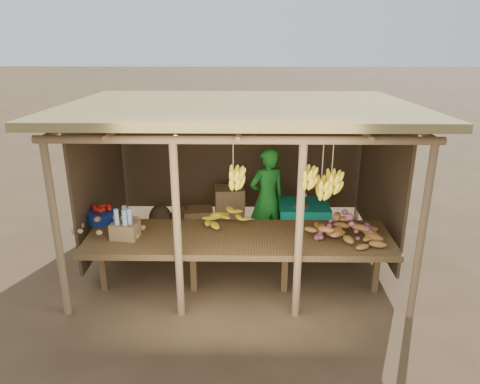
{
  "coord_description": "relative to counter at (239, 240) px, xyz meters",
  "views": [
    {
      "loc": [
        0.09,
        -6.36,
        3.42
      ],
      "look_at": [
        0.0,
        0.0,
        1.05
      ],
      "focal_mm": 35.0,
      "sensor_mm": 36.0,
      "label": 1
    }
  ],
  "objects": [
    {
      "name": "carton_stack",
      "position": [
        -0.36,
        1.85,
        -0.4
      ],
      "size": [
        1.06,
        0.45,
        0.77
      ],
      "color": "olive",
      "rests_on": "ground"
    },
    {
      "name": "potato_heap",
      "position": [
        -1.7,
        0.1,
        0.24
      ],
      "size": [
        0.89,
        0.56,
        0.36
      ],
      "primitive_type": null,
      "rotation": [
        0.0,
        0.0,
        0.05
      ],
      "color": "tan",
      "rests_on": "counter"
    },
    {
      "name": "stall_structure",
      "position": [
        0.04,
        1.02,
        1.19
      ],
      "size": [
        4.7,
        3.5,
        2.43
      ],
      "color": "#916F4B",
      "rests_on": "ground"
    },
    {
      "name": "tomato_basin",
      "position": [
        -1.89,
        0.45,
        0.15
      ],
      "size": [
        0.42,
        0.42,
        0.22
      ],
      "rotation": [
        0.0,
        0.0,
        -0.16
      ],
      "color": "navy",
      "rests_on": "counter"
    },
    {
      "name": "tarp_crate",
      "position": [
        0.99,
        1.34,
        -0.36
      ],
      "size": [
        0.78,
        0.67,
        0.93
      ],
      "color": "brown",
      "rests_on": "ground"
    },
    {
      "name": "burlap_sacks",
      "position": [
        -1.19,
        1.88,
        -0.5
      ],
      "size": [
        0.77,
        0.4,
        0.54
      ],
      "color": "#4B3823",
      "rests_on": "ground"
    },
    {
      "name": "banana_pile",
      "position": [
        -0.15,
        0.29,
        0.23
      ],
      "size": [
        0.68,
        0.54,
        0.35
      ],
      "primitive_type": null,
      "rotation": [
        0.0,
        0.0,
        -0.35
      ],
      "color": "yellow",
      "rests_on": "counter"
    },
    {
      "name": "sweet_potato_heap",
      "position": [
        1.24,
        -0.07,
        0.24
      ],
      "size": [
        1.04,
        0.71,
        0.36
      ],
      "primitive_type": null,
      "rotation": [
        0.0,
        0.0,
        -0.14
      ],
      "color": "#A9692B",
      "rests_on": "counter"
    },
    {
      "name": "bottle_box",
      "position": [
        -1.44,
        -0.06,
        0.22
      ],
      "size": [
        0.36,
        0.3,
        0.41
      ],
      "color": "olive",
      "rests_on": "counter"
    },
    {
      "name": "ground",
      "position": [
        -0.0,
        0.95,
        -0.74
      ],
      "size": [
        60.0,
        60.0,
        0.0
      ],
      "primitive_type": "plane",
      "color": "brown",
      "rests_on": "ground"
    },
    {
      "name": "vendor",
      "position": [
        0.42,
        1.34,
        0.07
      ],
      "size": [
        0.69,
        0.58,
        1.61
      ],
      "primitive_type": "imported",
      "rotation": [
        0.0,
        0.0,
        3.54
      ],
      "color": "#1B7B22",
      "rests_on": "ground"
    },
    {
      "name": "counter",
      "position": [
        0.0,
        0.0,
        0.0
      ],
      "size": [
        3.9,
        1.05,
        0.8
      ],
      "color": "brown",
      "rests_on": "ground"
    },
    {
      "name": "onion_heap",
      "position": [
        1.35,
        -0.02,
        0.24
      ],
      "size": [
        0.91,
        0.76,
        0.36
      ],
      "primitive_type": null,
      "rotation": [
        0.0,
        0.0,
        -0.43
      ],
      "color": "#AA5262",
      "rests_on": "counter"
    }
  ]
}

